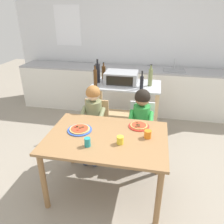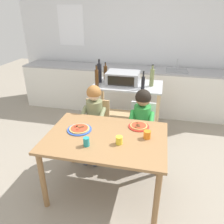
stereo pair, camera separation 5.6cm
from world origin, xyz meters
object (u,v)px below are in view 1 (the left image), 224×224
drinking_cup_yellow (120,140)px  drinking_cup_orange (148,134)px  bottle_dark_olive_oil (150,77)px  pizza_plate_red_rimmed (139,126)px  child_in_olive_shirt (93,115)px  kitchen_island_cart (126,102)px  dining_table (107,144)px  child_in_green_shirt (141,117)px  bottle_tall_green_wine (104,72)px  toaster_oven (121,78)px  bottle_clear_vinegar (98,73)px  drinking_cup_teal (87,142)px  dining_chair_left (96,124)px  pizza_plate_blue_rimmed (80,129)px  bottle_slim_sauce (95,78)px  dining_chair_right (141,127)px  bottle_squat_spirits (142,82)px

drinking_cup_yellow → drinking_cup_orange: drinking_cup_orange is taller
bottle_dark_olive_oil → pizza_plate_red_rimmed: bottle_dark_olive_oil is taller
child_in_olive_shirt → drinking_cup_orange: child_in_olive_shirt is taller
kitchen_island_cart → dining_table: size_ratio=0.82×
child_in_green_shirt → drinking_cup_orange: 0.60m
bottle_tall_green_wine → pizza_plate_red_rimmed: size_ratio=1.17×
toaster_oven → bottle_clear_vinegar: (-0.38, -0.01, 0.06)m
drinking_cup_teal → dining_chair_left: bearing=100.9°
pizza_plate_blue_rimmed → dining_chair_left: bearing=90.0°
bottle_slim_sauce → toaster_oven: bearing=30.3°
bottle_tall_green_wine → drinking_cup_teal: 1.74m
bottle_tall_green_wine → drinking_cup_teal: (0.23, -1.70, -0.24)m
dining_chair_right → child_in_green_shirt: 0.24m
toaster_oven → dining_chair_right: bearing=-55.6°
bottle_squat_spirits → pizza_plate_blue_rimmed: bearing=-119.6°
dining_chair_left → dining_chair_right: same height
drinking_cup_teal → bottle_slim_sauce: bearing=101.6°
dining_chair_left → bottle_dark_olive_oil: bearing=39.1°
kitchen_island_cart → toaster_oven: bearing=170.5°
pizza_plate_red_rimmed → toaster_oven: bearing=110.1°
kitchen_island_cart → bottle_slim_sauce: (-0.45, -0.20, 0.44)m
child_in_olive_shirt → pizza_plate_blue_rimmed: size_ratio=3.85×
bottle_tall_green_wine → pizza_plate_red_rimmed: (0.70, -1.21, -0.27)m
bottle_slim_sauce → dining_chair_right: size_ratio=0.40×
drinking_cup_teal → bottle_dark_olive_oil: bearing=70.4°
dining_chair_right → drinking_cup_orange: (0.11, -0.70, 0.31)m
bottle_tall_green_wine → drinking_cup_teal: bottle_tall_green_wine is taller
dining_table → drinking_cup_teal: bearing=-123.9°
toaster_oven → bottle_clear_vinegar: bearing=-178.2°
bottle_clear_vinegar → drinking_cup_orange: 1.54m
bottle_squat_spirits → pizza_plate_blue_rimmed: (-0.60, -1.06, -0.26)m
pizza_plate_blue_rimmed → kitchen_island_cart: bearing=74.0°
kitchen_island_cart → drinking_cup_teal: bearing=-96.6°
kitchen_island_cart → drinking_cup_yellow: size_ratio=12.62×
pizza_plate_red_rimmed → drinking_cup_orange: (0.11, -0.22, 0.03)m
bottle_squat_spirits → child_in_olive_shirt: size_ratio=0.25×
bottle_clear_vinegar → dining_table: bearing=-71.7°
dining_chair_right → drinking_cup_yellow: bearing=-100.2°
toaster_oven → pizza_plate_blue_rimmed: 1.30m
bottle_slim_sauce → pizza_plate_blue_rimmed: (0.09, -1.04, -0.29)m
child_in_green_shirt → drinking_cup_yellow: (-0.16, -0.75, 0.10)m
bottle_squat_spirits → dining_chair_left: 0.91m
bottle_clear_vinegar → dining_chair_left: bottle_clear_vinegar is taller
child_in_green_shirt → drinking_cup_yellow: bearing=-101.7°
toaster_oven → pizza_plate_red_rimmed: 1.13m
child_in_olive_shirt → dining_chair_left: bearing=90.0°
toaster_oven → child_in_olive_shirt: bearing=-110.7°
dining_table → dining_chair_left: (-0.32, 0.71, -0.17)m
kitchen_island_cart → dining_chair_right: (0.29, -0.54, -0.13)m
kitchen_island_cart → child_in_green_shirt: bearing=-65.8°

